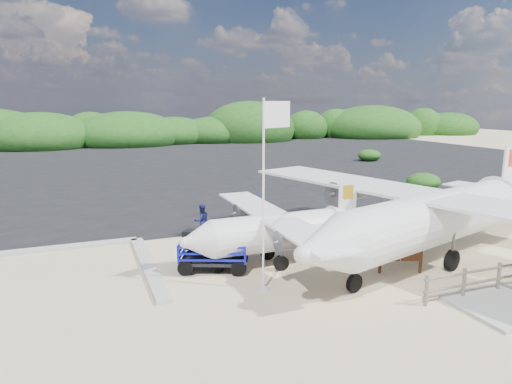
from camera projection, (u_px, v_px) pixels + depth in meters
ground at (272, 265)px, 17.58m from camera, size 160.00×160.00×0.00m
asphalt_apron at (152, 165)px, 44.98m from camera, size 90.00×50.00×0.04m
lagoon at (16, 284)px, 15.74m from camera, size 9.00×7.00×0.40m
vegetation_band at (126, 144)px, 67.82m from camera, size 124.00×8.00×4.40m
fence at (497, 291)px, 15.16m from camera, size 6.40×2.00×1.10m
baggage_cart at (214, 270)px, 17.05m from camera, size 3.08×2.47×1.35m
flagpole at (263, 289)px, 15.31m from camera, size 1.37×1.00×6.32m
signboard at (400, 273)px, 16.77m from camera, size 1.62×0.76×1.39m
crew_a at (256, 212)px, 22.18m from camera, size 0.67×0.44×1.84m
crew_b at (202, 221)px, 21.09m from camera, size 0.85×0.71×1.56m
crew_c at (245, 232)px, 19.17m from camera, size 1.00×0.65×1.59m
aircraft_large at (293, 176)px, 38.58m from camera, size 22.33×22.33×5.40m
aircraft_small at (42, 170)px, 41.78m from camera, size 8.06×8.06×2.89m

